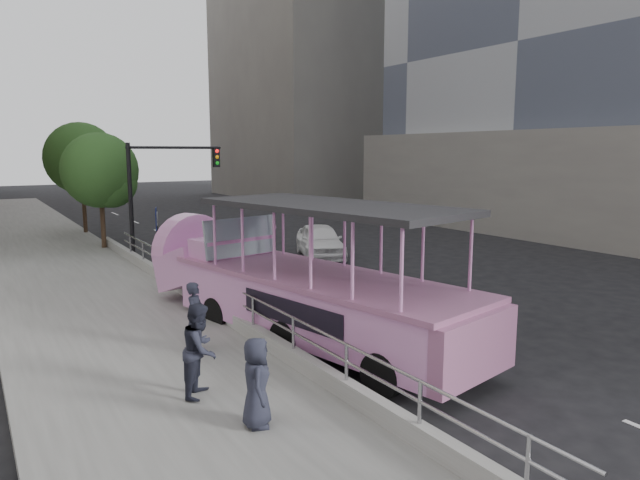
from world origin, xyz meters
TOP-DOWN VIEW (x-y plane):
  - ground at (0.00, 0.00)m, footprint 160.00×160.00m
  - sidewalk at (-5.75, 10.00)m, footprint 5.50×80.00m
  - kerb_wall at (-3.12, 2.00)m, footprint 0.24×30.00m
  - guardrail at (-3.12, 2.00)m, footprint 0.07×22.00m
  - duck_boat at (-1.81, 0.51)m, footprint 4.72×11.18m
  - car at (4.88, 9.76)m, footprint 3.32×4.85m
  - pedestrian_near at (-4.59, -0.06)m, footprint 0.68×0.69m
  - pedestrian_mid at (-5.34, -2.42)m, footprint 1.06×1.09m
  - pedestrian_far at (-4.99, -4.10)m, footprint 0.73×0.87m
  - parking_sign at (-2.57, 9.92)m, footprint 0.22×0.58m
  - traffic_signal at (-1.70, 12.50)m, footprint 4.20×0.32m
  - street_tree_near at (-3.30, 15.93)m, footprint 3.52×3.52m
  - street_tree_far at (-3.10, 21.93)m, footprint 3.97×3.97m
  - tower_podium at (30.00, 10.00)m, footprint 26.00×26.00m
  - midrise_stone_a at (26.00, 42.00)m, footprint 20.00×20.00m

SIDE VIEW (x-z plane):
  - ground at x=0.00m, z-range 0.00..0.00m
  - sidewalk at x=-5.75m, z-range 0.00..0.30m
  - kerb_wall at x=-3.12m, z-range 0.30..0.66m
  - car at x=4.88m, z-range 0.00..1.53m
  - pedestrian_far at x=-4.99m, z-range 0.30..1.82m
  - pedestrian_near at x=-4.59m, z-range 0.30..1.91m
  - guardrail at x=-3.12m, z-range 0.79..1.50m
  - pedestrian_mid at x=-5.34m, z-range 0.30..2.07m
  - duck_boat at x=-1.81m, z-range -0.47..3.15m
  - parking_sign at x=-2.57m, z-range 0.35..3.02m
  - tower_podium at x=30.00m, z-range 0.00..6.00m
  - traffic_signal at x=-1.70m, z-range 0.90..6.10m
  - street_tree_near at x=-3.30m, z-range 0.96..6.68m
  - street_tree_far at x=-3.10m, z-range 1.08..7.53m
  - midrise_stone_a at x=26.00m, z-range 0.00..32.00m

